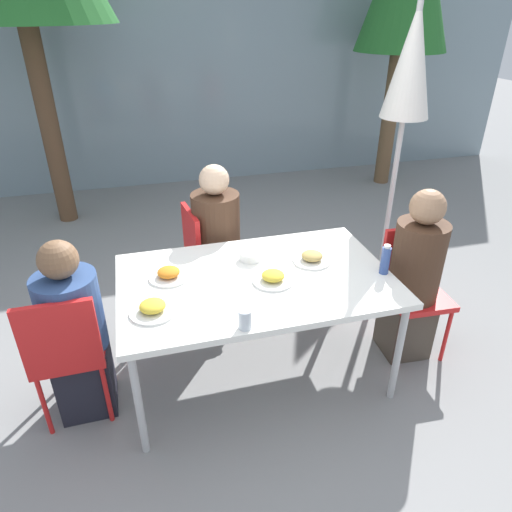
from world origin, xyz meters
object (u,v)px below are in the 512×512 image
object	(u,v)px
chair_right	(413,281)
person_right	(413,280)
person_far	(217,247)
chair_far	(206,252)
chair_left	(66,348)
closed_umbrella	(409,78)
bottle	(385,260)
drinking_cup	(245,319)
salad_bowl	(251,255)
person_left	(76,336)

from	to	relation	value
chair_right	person_right	xyz separation A→B (m)	(-0.05, -0.08, 0.06)
person_right	person_far	bearing A→B (deg)	-31.92
chair_far	chair_left	bearing A→B (deg)	-53.39
chair_right	chair_left	bearing A→B (deg)	6.21
closed_umbrella	bottle	xyz separation A→B (m)	(-0.64, -1.04, -0.90)
drinking_cup	person_right	bearing A→B (deg)	17.54
chair_right	salad_bowl	bearing A→B (deg)	-7.78
chair_left	closed_umbrella	bearing A→B (deg)	20.07
bottle	closed_umbrella	bearing A→B (deg)	58.26
person_right	drinking_cup	size ratio (longest dim) A/B	11.23
chair_far	salad_bowl	xyz separation A→B (m)	(0.21, -0.58, 0.25)
person_far	salad_bowl	xyz separation A→B (m)	(0.13, -0.54, 0.20)
person_far	bottle	world-z (taller)	person_far
person_far	chair_left	bearing A→B (deg)	-57.12
chair_far	drinking_cup	distance (m)	1.30
person_far	salad_bowl	size ratio (longest dim) A/B	8.28
chair_left	bottle	distance (m)	1.93
chair_right	salad_bowl	size ratio (longest dim) A/B	5.98
chair_far	closed_umbrella	bearing A→B (deg)	85.20
chair_far	bottle	bearing A→B (deg)	37.66
person_right	chair_far	xyz separation A→B (m)	(-1.26, 0.87, -0.06)
person_right	closed_umbrella	xyz separation A→B (m)	(0.34, 0.94, 1.15)
chair_left	closed_umbrella	size ratio (longest dim) A/B	0.39
person_left	bottle	xyz separation A→B (m)	(1.86, -0.14, 0.30)
bottle	person_left	bearing A→B (deg)	175.77
person_far	bottle	bearing A→B (deg)	36.19
chair_right	drinking_cup	world-z (taller)	chair_right
salad_bowl	person_right	bearing A→B (deg)	-15.68
person_right	chair_left	bearing A→B (deg)	4.29
chair_left	person_left	xyz separation A→B (m)	(0.05, 0.08, 0.01)
chair_left	chair_far	distance (m)	1.31
bottle	chair_far	bearing A→B (deg)	134.96
person_left	salad_bowl	distance (m)	1.16
person_left	person_far	size ratio (longest dim) A/B	0.93
closed_umbrella	drinking_cup	xyz separation A→B (m)	(-1.60, -1.34, -0.94)
person_left	bottle	world-z (taller)	person_left
chair_left	drinking_cup	distance (m)	1.05
person_right	drinking_cup	bearing A→B (deg)	20.94
chair_far	salad_bowl	distance (m)	0.66
chair_far	person_left	bearing A→B (deg)	-54.53
chair_left	closed_umbrella	world-z (taller)	closed_umbrella
drinking_cup	chair_far	bearing A→B (deg)	89.97
person_far	drinking_cup	distance (m)	1.26
person_right	closed_umbrella	size ratio (longest dim) A/B	0.54
chair_right	closed_umbrella	xyz separation A→B (m)	(0.29, 0.87, 1.21)
chair_far	salad_bowl	size ratio (longest dim) A/B	5.98
person_left	salad_bowl	xyz separation A→B (m)	(1.11, 0.25, 0.24)
person_left	bottle	size ratio (longest dim) A/B	5.92
person_right	salad_bowl	distance (m)	1.11
chair_right	bottle	xyz separation A→B (m)	(-0.35, -0.17, 0.31)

